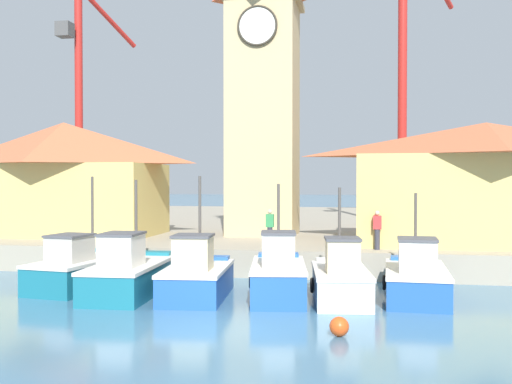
{
  "coord_description": "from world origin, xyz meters",
  "views": [
    {
      "loc": [
        4.13,
        -15.5,
        4.02
      ],
      "look_at": [
        -0.52,
        10.49,
        3.5
      ],
      "focal_mm": 42.0,
      "sensor_mm": 36.0,
      "label": 1
    }
  ],
  "objects": [
    {
      "name": "fishing_boat_mid_right",
      "position": [
        5.91,
        5.27,
        0.71
      ],
      "size": [
        2.22,
        4.72,
        3.58
      ],
      "color": "#2356A8",
      "rests_on": "ground"
    },
    {
      "name": "port_crane_near",
      "position": [
        -15.78,
        24.4,
        7.16
      ],
      "size": [
        3.26,
        7.11,
        16.8
      ],
      "color": "maroon",
      "rests_on": "quay_wharf"
    },
    {
      "name": "quay_wharf",
      "position": [
        0.0,
        28.49,
        0.57
      ],
      "size": [
        120.0,
        40.0,
        1.15
      ],
      "primitive_type": "cube",
      "color": "#9E937F",
      "rests_on": "ground"
    },
    {
      "name": "dock_worker_near_tower",
      "position": [
        4.72,
        9.69,
        1.99
      ],
      "size": [
        0.34,
        0.22,
        1.62
      ],
      "color": "#33333D",
      "rests_on": "quay_wharf"
    },
    {
      "name": "warehouse_left",
      "position": [
        -11.46,
        13.83,
        4.19
      ],
      "size": [
        10.3,
        5.7,
        5.92
      ],
      "color": "tan",
      "rests_on": "quay_wharf"
    },
    {
      "name": "warehouse_right",
      "position": [
        9.6,
        12.94,
        3.94
      ],
      "size": [
        11.88,
        6.46,
        5.48
      ],
      "color": "tan",
      "rests_on": "quay_wharf"
    },
    {
      "name": "ground_plane",
      "position": [
        0.0,
        0.0,
        0.0
      ],
      "size": [
        300.0,
        300.0,
        0.0
      ],
      "primitive_type": "plane",
      "color": "teal"
    },
    {
      "name": "fishing_boat_far_left",
      "position": [
        -6.18,
        5.27,
        0.71
      ],
      "size": [
        2.7,
        5.07,
        4.16
      ],
      "color": "#196B7F",
      "rests_on": "ground"
    },
    {
      "name": "fishing_boat_left_inner",
      "position": [
        -1.45,
        4.18,
        0.73
      ],
      "size": [
        2.39,
        4.36,
        4.17
      ],
      "color": "#2356A8",
      "rests_on": "ground"
    },
    {
      "name": "fishing_boat_left_outer",
      "position": [
        -3.9,
        4.26,
        0.75
      ],
      "size": [
        2.29,
        5.15,
        4.03
      ],
      "color": "#196B7F",
      "rests_on": "ground"
    },
    {
      "name": "clock_tower",
      "position": [
        -1.04,
        15.58,
        9.09
      ],
      "size": [
        3.97,
        3.97,
        16.74
      ],
      "color": "tan",
      "rests_on": "quay_wharf"
    },
    {
      "name": "fishing_boat_mid_left",
      "position": [
        1.32,
        4.53,
        0.79
      ],
      "size": [
        2.39,
        4.5,
        3.89
      ],
      "color": "#2356A8",
      "rests_on": "ground"
    },
    {
      "name": "fishing_boat_center",
      "position": [
        3.41,
        4.46,
        0.72
      ],
      "size": [
        2.26,
        4.25,
        3.77
      ],
      "color": "silver",
      "rests_on": "ground"
    },
    {
      "name": "port_crane_far",
      "position": [
        6.66,
        23.14,
        8.41
      ],
      "size": [
        5.18,
        9.03,
        19.21
      ],
      "color": "maroon",
      "rests_on": "quay_wharf"
    },
    {
      "name": "mooring_buoy",
      "position": [
        3.54,
        -0.04,
        0.25
      ],
      "size": [
        0.51,
        0.51,
        0.51
      ],
      "primitive_type": "sphere",
      "color": "#E54C19",
      "rests_on": "ground"
    },
    {
      "name": "dock_worker_along_quay",
      "position": [
        0.18,
        9.98,
        1.99
      ],
      "size": [
        0.34,
        0.22,
        1.62
      ],
      "color": "#33333D",
      "rests_on": "quay_wharf"
    }
  ]
}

